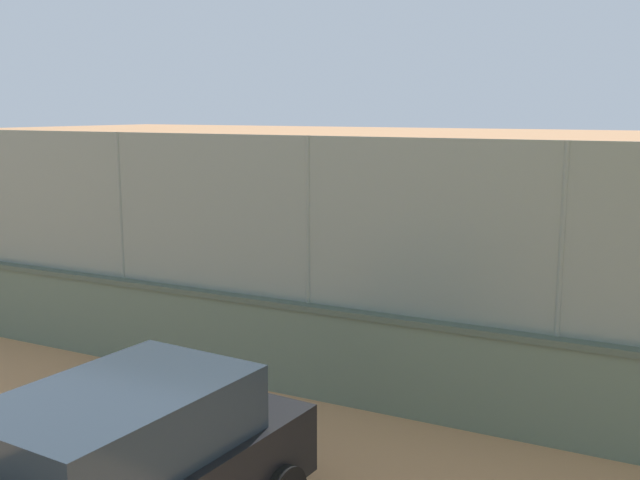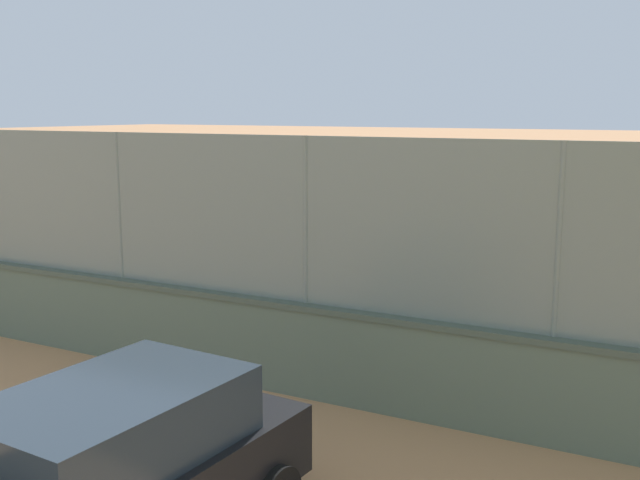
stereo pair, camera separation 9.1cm
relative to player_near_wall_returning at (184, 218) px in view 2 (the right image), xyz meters
The scene contains 8 objects.
ground_plane 7.70m from the player_near_wall_returning, 130.14° to the right, with size 260.00×260.00×0.00m, color tan.
perimeter_wall 8.30m from the player_near_wall_returning, 114.49° to the left, with size 30.27×1.41×1.31m.
fence_panel_on_wall 8.42m from the player_near_wall_returning, 114.49° to the left, with size 29.72×1.02×2.26m.
player_near_wall_returning is the anchor object (origin of this frame).
player_crossing_court 11.99m from the player_near_wall_returning, 145.04° to the right, with size 0.75×1.25×1.58m.
player_baseline_waiting 11.14m from the player_near_wall_returning, 157.55° to the left, with size 0.74×0.66×1.46m.
sports_ball 1.48m from the player_near_wall_returning, 35.44° to the left, with size 0.13×0.13×0.13m, color orange.
courtside_bench 8.13m from the player_near_wall_returning, 131.02° to the left, with size 1.61×0.43×0.87m.
Camera 2 is at (-8.59, 21.77, 3.91)m, focal length 42.22 mm.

